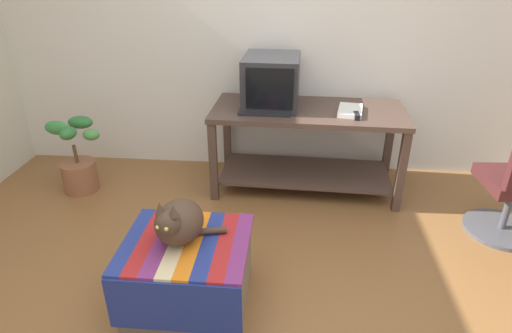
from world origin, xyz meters
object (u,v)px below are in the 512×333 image
book (350,111)px  cat (178,222)px  tv_monitor (272,82)px  desk (307,134)px  potted_plant (78,163)px  keyboard (265,112)px  ottoman_with_blanket (188,272)px  stapler (357,116)px

book → cat: (-1.02, -1.34, -0.18)m
cat → tv_monitor: bearing=87.2°
book → cat: size_ratio=0.73×
desk → potted_plant: (-1.88, -0.21, -0.24)m
keyboard → ottoman_with_blanket: 1.41m
desk → ottoman_with_blanket: (-0.67, -1.41, -0.28)m
desk → keyboard: bearing=-155.3°
tv_monitor → ottoman_with_blanket: 1.67m
tv_monitor → keyboard: size_ratio=1.31×
tv_monitor → stapler: size_ratio=4.77×
cat → stapler: size_ratio=3.63×
desk → keyboard: keyboard is taller
cat → potted_plant: (-1.17, 1.19, -0.29)m
ottoman_with_blanket → cat: bearing=166.3°
ottoman_with_blanket → potted_plant: 1.70m
desk → stapler: 0.46m
keyboard → potted_plant: bearing=-177.0°
keyboard → stapler: 0.69m
desk → stapler: size_ratio=13.98×
stapler → keyboard: bearing=176.4°
keyboard → stapler: size_ratio=3.64×
potted_plant → ottoman_with_blanket: bearing=-44.9°
potted_plant → cat: bearing=-45.5°
cat → potted_plant: cat is taller
desk → keyboard: 0.43m
book → cat: bearing=-118.0°
cat → potted_plant: bearing=147.4°
book → ottoman_with_blanket: book is taller
desk → ottoman_with_blanket: bearing=-113.5°
keyboard → potted_plant: (-1.54, -0.07, -0.47)m
potted_plant → book: bearing=3.9°
tv_monitor → book: tv_monitor is taller
ottoman_with_blanket → cat: 0.33m
keyboard → book: book is taller
tv_monitor → stapler: (0.65, -0.25, -0.17)m
tv_monitor → potted_plant: (-1.58, -0.27, -0.65)m
keyboard → potted_plant: size_ratio=0.64×
desk → tv_monitor: 0.51m
ottoman_with_blanket → potted_plant: potted_plant is taller
keyboard → cat: bearing=-105.9°
potted_plant → desk: bearing=6.4°
book → potted_plant: book is taller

